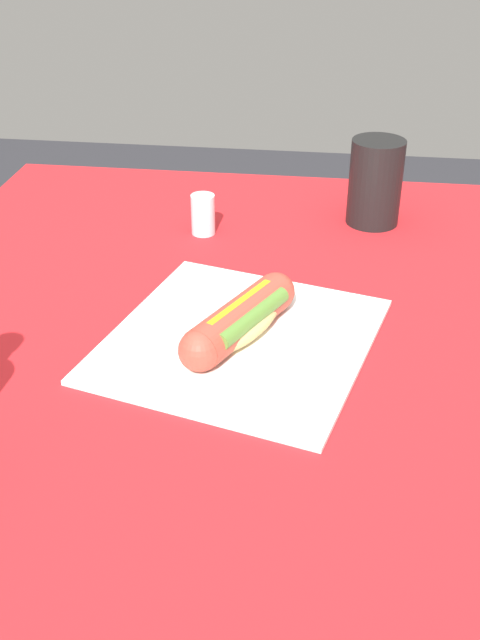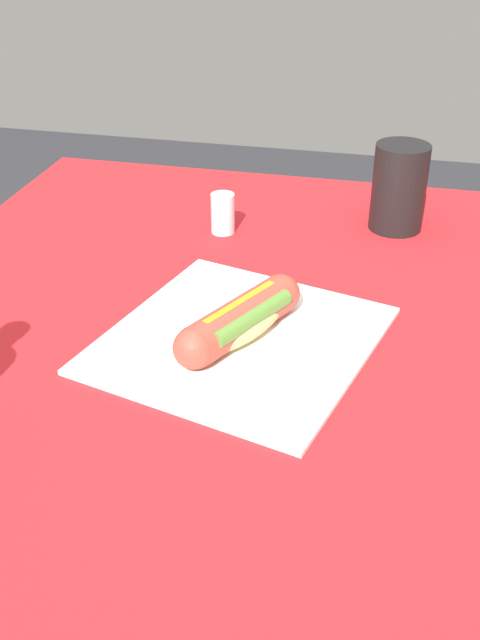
% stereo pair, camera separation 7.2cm
% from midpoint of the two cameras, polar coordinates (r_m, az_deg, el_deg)
% --- Properties ---
extents(dining_table, '(1.26, 1.01, 0.76)m').
position_cam_midpoint_polar(dining_table, '(0.90, -1.28, -10.80)').
color(dining_table, brown).
rests_on(dining_table, ground).
extents(paper_wrapper, '(0.37, 0.36, 0.01)m').
position_cam_midpoint_polar(paper_wrapper, '(0.89, -2.32, -1.55)').
color(paper_wrapper, white).
rests_on(paper_wrapper, dining_table).
extents(hot_dog, '(0.19, 0.12, 0.05)m').
position_cam_midpoint_polar(hot_dog, '(0.87, -2.31, -0.08)').
color(hot_dog, '#E5BC75').
rests_on(hot_dog, paper_wrapper).
extents(drinking_cup, '(0.08, 0.08, 0.13)m').
position_cam_midpoint_polar(drinking_cup, '(1.18, 8.47, 10.24)').
color(drinking_cup, black).
rests_on(drinking_cup, dining_table).
extents(salt_shaker, '(0.04, 0.04, 0.06)m').
position_cam_midpoint_polar(salt_shaker, '(1.15, -4.63, 7.93)').
color(salt_shaker, silver).
rests_on(salt_shaker, dining_table).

